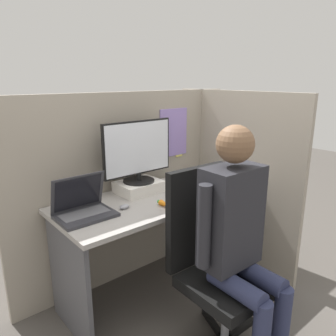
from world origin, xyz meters
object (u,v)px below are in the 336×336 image
monitor (138,151)px  person (239,231)px  laptop (83,208)px  coffee_mug (175,177)px  stapler (209,174)px  paper_box (139,187)px  carrot_toy (166,205)px  office_chair (213,259)px

monitor → person: person is taller
laptop → coffee_mug: size_ratio=3.99×
stapler → laptop: bearing=-176.8°
paper_box → coffee_mug: bearing=-0.2°
paper_box → coffee_mug: (0.35, -0.00, 0.00)m
monitor → coffee_mug: size_ratio=6.65×
carrot_toy → coffee_mug: bearing=42.7°
paper_box → stapler: bearing=-6.3°
paper_box → office_chair: office_chair is taller
stapler → office_chair: office_chair is taller
paper_box → laptop: (-0.51, -0.14, 0.01)m
coffee_mug → person: bearing=-110.4°
paper_box → laptop: bearing=-164.6°
office_chair → person: 0.30m
laptop → carrot_toy: (0.47, -0.23, -0.03)m
carrot_toy → coffee_mug: (0.40, 0.36, 0.02)m
carrot_toy → monitor: bearing=83.2°
person → paper_box: bearing=91.1°
stapler → carrot_toy: bearing=-157.9°
stapler → person: 1.06m
carrot_toy → person: 0.54m
monitor → laptop: size_ratio=1.67×
monitor → carrot_toy: bearing=-96.8°
paper_box → carrot_toy: size_ratio=2.15×
monitor → carrot_toy: size_ratio=3.80×
monitor → laptop: bearing=-164.4°
monitor → coffee_mug: 0.44m
stapler → person: person is taller
paper_box → carrot_toy: 0.37m
laptop → coffee_mug: 0.88m
paper_box → carrot_toy: paper_box is taller
person → coffee_mug: size_ratio=15.80×
carrot_toy → coffee_mug: 0.54m
stapler → person: bearing=-128.5°
carrot_toy → person: person is taller
stapler → office_chair: 0.97m
stapler → coffee_mug: (-0.32, 0.07, 0.01)m
stapler → carrot_toy: 0.78m
stapler → carrot_toy: size_ratio=1.07×
carrot_toy → office_chair: (0.06, -0.37, -0.25)m
laptop → person: (0.53, -0.76, -0.03)m
office_chair → coffee_mug: bearing=65.2°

